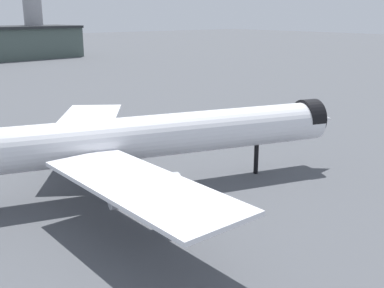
# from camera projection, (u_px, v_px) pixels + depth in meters

# --- Properties ---
(ground) EXTENTS (900.00, 900.00, 0.00)m
(ground) POSITION_uv_depth(u_px,v_px,m) (159.00, 182.00, 61.83)
(ground) COLOR #4C4F54
(airliner_near_gate) EXTENTS (57.46, 51.33, 15.34)m
(airliner_near_gate) POSITION_uv_depth(u_px,v_px,m) (136.00, 139.00, 57.37)
(airliner_near_gate) COLOR white
(airliner_near_gate) RESTS_ON ground
(service_truck_front) EXTENTS (5.80, 5.09, 3.00)m
(service_truck_front) POSITION_uv_depth(u_px,v_px,m) (277.00, 126.00, 86.06)
(service_truck_front) COLOR black
(service_truck_front) RESTS_ON ground
(baggage_tug_wing) EXTENTS (3.51, 2.59, 1.85)m
(baggage_tug_wing) POSITION_uv_depth(u_px,v_px,m) (9.00, 136.00, 81.24)
(baggage_tug_wing) COLOR black
(baggage_tug_wing) RESTS_ON ground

